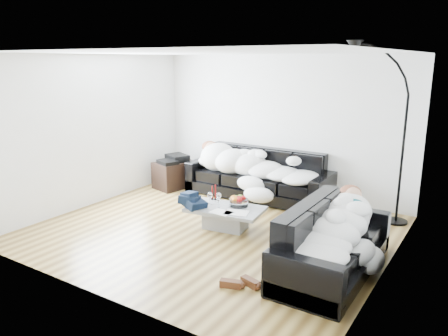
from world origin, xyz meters
The scene contains 24 objects.
ground centered at (0.00, 0.00, 0.00)m, with size 5.00×5.00×0.00m, color brown.
wall_back centered at (0.00, 2.25, 1.30)m, with size 5.00×0.02×2.60m, color silver.
wall_left centered at (-2.50, 0.00, 1.30)m, with size 0.02×4.50×2.60m, color silver.
wall_right centered at (2.50, 0.00, 1.30)m, with size 0.02×4.50×2.60m, color silver.
ceiling centered at (0.00, 0.00, 2.60)m, with size 5.00×5.00×0.00m, color white.
sofa_back centered at (-0.21, 1.79, 0.44)m, with size 2.71×0.94×0.89m, color black.
sofa_right centered at (1.96, -0.33, 0.41)m, with size 2.04×0.87×0.82m, color black.
sleeper_back centered at (-0.21, 1.74, 0.65)m, with size 2.29×0.79×0.46m, color white, non-canonical shape.
sleeper_right centered at (1.96, -0.33, 0.63)m, with size 1.75×0.74×0.43m, color white, non-canonical shape.
teal_cushion centered at (1.90, 0.30, 0.72)m, with size 0.36×0.30×0.20m, color #0C5459.
coffee_table centered at (0.12, 0.14, 0.17)m, with size 1.13×0.66×0.33m, color #939699.
fruit_bowl centered at (0.25, 0.32, 0.42)m, with size 0.29×0.29×0.18m, color white.
wine_glass_a centered at (-0.06, 0.24, 0.42)m, with size 0.08×0.08×0.18m, color white.
wine_glass_b centered at (-0.17, 0.16, 0.43)m, with size 0.08×0.08×0.19m, color white.
wine_glass_c centered at (0.03, 0.10, 0.41)m, with size 0.06×0.06×0.15m, color white.
candle_left centered at (-0.27, 0.37, 0.44)m, with size 0.04×0.04×0.22m, color maroon.
candle_right centered at (-0.22, 0.39, 0.45)m, with size 0.04×0.04×0.24m, color maroon.
newspaper_a centered at (0.38, 0.04, 0.34)m, with size 0.34×0.26×0.01m, color silver.
newspaper_b centered at (0.19, -0.07, 0.34)m, with size 0.31×0.22×0.01m, color silver.
navy_jacket centered at (-0.35, -0.10, 0.51)m, with size 0.38×0.32×0.19m, color black, non-canonical shape.
shoes centered at (1.21, -1.26, 0.05)m, with size 0.42×0.30×0.09m, color #472311, non-canonical shape.
av_cabinet centered at (-1.92, 1.46, 0.26)m, with size 0.53×0.77×0.53m, color black.
stereo centered at (-1.92, 1.46, 0.59)m, with size 0.44×0.34×0.13m, color black.
floor_lamp centered at (2.26, 1.81, 1.23)m, with size 0.89×0.36×2.45m, color black, non-canonical shape.
Camera 1 is at (3.48, -5.13, 2.50)m, focal length 35.00 mm.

